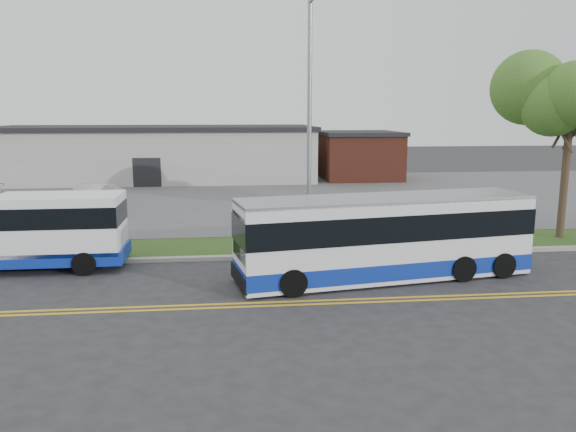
{
  "coord_description": "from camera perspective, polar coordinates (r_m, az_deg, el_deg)",
  "views": [
    {
      "loc": [
        -0.26,
        -19.26,
        5.38
      ],
      "look_at": [
        1.97,
        1.15,
        1.6
      ],
      "focal_mm": 35.0,
      "sensor_mm": 36.0,
      "label": 1
    }
  ],
  "objects": [
    {
      "name": "lane_line_south",
      "position": [
        16.04,
        -5.02,
        -9.19
      ],
      "size": [
        70.0,
        0.12,
        0.01
      ],
      "primitive_type": "cube",
      "color": "gold",
      "rests_on": "ground"
    },
    {
      "name": "transit_bus",
      "position": [
        18.63,
        9.79,
        -2.15
      ],
      "size": [
        10.02,
        3.82,
        2.72
      ],
      "rotation": [
        0.0,
        0.0,
        0.17
      ],
      "color": "white",
      "rests_on": "ground"
    },
    {
      "name": "parking_lot",
      "position": [
        36.65,
        -5.78,
        2.01
      ],
      "size": [
        80.0,
        25.0,
        0.1
      ],
      "primitive_type": "cube",
      "color": "#4C4C4F",
      "rests_on": "ground"
    },
    {
      "name": "tree_east",
      "position": [
        26.45,
        26.92,
        11.11
      ],
      "size": [
        5.2,
        5.2,
        8.33
      ],
      "color": "#34291C",
      "rests_on": "verge"
    },
    {
      "name": "curb",
      "position": [
        21.04,
        -5.35,
        -4.22
      ],
      "size": [
        80.0,
        0.3,
        0.15
      ],
      "primitive_type": "cube",
      "color": "#9E9B93",
      "rests_on": "ground"
    },
    {
      "name": "brick_wing",
      "position": [
        46.65,
        7.15,
        6.15
      ],
      "size": [
        6.3,
        7.3,
        3.9
      ],
      "color": "brown",
      "rests_on": "ground"
    },
    {
      "name": "ground",
      "position": [
        20.0,
        -5.29,
        -5.22
      ],
      "size": [
        140.0,
        140.0,
        0.0
      ],
      "primitive_type": "plane",
      "color": "#28282B",
      "rests_on": "ground"
    },
    {
      "name": "parked_car_a",
      "position": [
        32.14,
        -19.35,
        1.7
      ],
      "size": [
        2.71,
        4.7,
        1.46
      ],
      "primitive_type": "imported",
      "rotation": [
        0.0,
        0.0,
        -0.28
      ],
      "color": "#B3B7BB",
      "rests_on": "parking_lot"
    },
    {
      "name": "streetlight_near",
      "position": [
        22.23,
        2.22,
        10.04
      ],
      "size": [
        0.35,
        1.53,
        9.5
      ],
      "color": "gray",
      "rests_on": "verge"
    },
    {
      "name": "lane_line_north",
      "position": [
        16.32,
        -5.05,
        -8.84
      ],
      "size": [
        70.0,
        0.12,
        0.01
      ],
      "primitive_type": "cube",
      "color": "gold",
      "rests_on": "ground"
    },
    {
      "name": "commercial_building",
      "position": [
        46.72,
        -13.37,
        6.23
      ],
      "size": [
        25.4,
        10.4,
        4.35
      ],
      "color": "#9E9E99",
      "rests_on": "ground"
    },
    {
      "name": "verge",
      "position": [
        22.8,
        -5.43,
        -3.14
      ],
      "size": [
        80.0,
        3.3,
        0.1
      ],
      "primitive_type": "cube",
      "color": "#334918",
      "rests_on": "ground"
    },
    {
      "name": "shuttle_bus",
      "position": [
        21.27,
        -23.79,
        -1.28
      ],
      "size": [
        6.84,
        2.36,
        2.6
      ],
      "rotation": [
        0.0,
        0.0,
        0.01
      ],
      "color": "#0E2A9B",
      "rests_on": "ground"
    }
  ]
}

